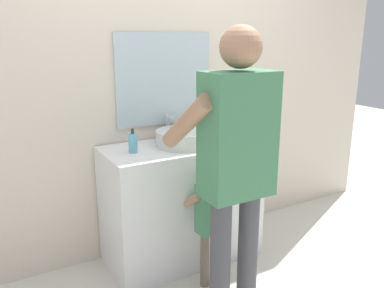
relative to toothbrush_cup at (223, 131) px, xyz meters
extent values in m
plane|color=silver|center=(-0.39, -0.34, -0.94)|extent=(14.00, 14.00, 0.00)
cube|color=beige|center=(-0.39, 0.28, 0.41)|extent=(4.40, 0.08, 2.70)
cube|color=silver|center=(-0.39, 0.22, 0.39)|extent=(0.77, 0.02, 0.67)
cube|color=white|center=(-0.39, -0.04, -0.50)|extent=(1.13, 0.54, 0.89)
cylinder|color=silver|center=(-0.39, -0.06, 0.00)|extent=(0.39, 0.39, 0.11)
cylinder|color=#B1B1AD|center=(-0.39, -0.06, 0.01)|extent=(0.32, 0.32, 0.09)
cylinder|color=#B7BABF|center=(-0.39, 0.18, 0.04)|extent=(0.03, 0.03, 0.18)
cylinder|color=#B7BABF|center=(-0.39, 0.12, 0.12)|extent=(0.02, 0.12, 0.02)
cylinder|color=#B7BABF|center=(-0.46, 0.18, -0.03)|extent=(0.04, 0.04, 0.05)
cylinder|color=#B7BABF|center=(-0.32, 0.18, -0.03)|extent=(0.04, 0.04, 0.05)
cylinder|color=silver|center=(0.00, 0.00, 0.00)|extent=(0.07, 0.07, 0.09)
cylinder|color=green|center=(0.01, -0.01, 0.05)|extent=(0.02, 0.04, 0.17)
cube|color=white|center=(0.01, -0.01, 0.14)|extent=(0.01, 0.02, 0.02)
cylinder|color=#66B2D1|center=(-0.76, -0.05, 0.01)|extent=(0.06, 0.06, 0.13)
cylinder|color=#2D2D2D|center=(-0.76, -0.05, 0.10)|extent=(0.02, 0.02, 0.04)
cylinder|color=#6B5B4C|center=(-0.44, -0.45, -0.75)|extent=(0.06, 0.06, 0.40)
cylinder|color=#6B5B4C|center=(-0.34, -0.45, -0.75)|extent=(0.06, 0.06, 0.40)
cube|color=#427F56|center=(-0.39, -0.45, -0.38)|extent=(0.20, 0.11, 0.34)
sphere|color=#A87A5B|center=(-0.39, -0.45, -0.14)|extent=(0.11, 0.11, 0.11)
cylinder|color=#A87A5B|center=(-0.50, -0.36, -0.35)|extent=(0.05, 0.24, 0.19)
cylinder|color=#A87A5B|center=(-0.28, -0.36, -0.35)|extent=(0.05, 0.24, 0.19)
cylinder|color=#47474C|center=(-0.54, -0.79, -0.55)|extent=(0.12, 0.12, 0.79)
cylinder|color=#47474C|center=(-0.34, -0.79, -0.55)|extent=(0.12, 0.12, 0.79)
cube|color=#427F56|center=(-0.44, -0.79, 0.19)|extent=(0.40, 0.22, 0.69)
sphere|color=#A87A5B|center=(-0.44, -0.79, 0.65)|extent=(0.22, 0.22, 0.22)
cylinder|color=#A87A5B|center=(-0.66, -0.61, 0.25)|extent=(0.10, 0.48, 0.37)
cylinder|color=#A87A5B|center=(-0.22, -0.61, 0.25)|extent=(0.10, 0.48, 0.37)
cylinder|color=#E5387F|center=(-0.22, -0.43, 0.07)|extent=(0.01, 0.14, 0.03)
cube|color=white|center=(-0.22, -0.35, 0.08)|extent=(0.01, 0.02, 0.02)
camera|label=1|loc=(-1.69, -2.47, 0.71)|focal=37.17mm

